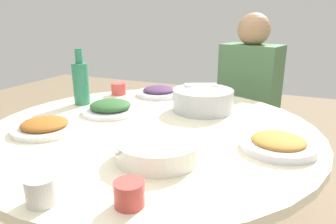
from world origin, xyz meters
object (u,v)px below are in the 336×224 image
at_px(round_dining_table, 152,161).
at_px(stool_for_diner_left, 243,166).
at_px(dish_stirfry, 45,126).
at_px(dish_tofu_braise, 278,143).
at_px(rice_bowl, 203,100).
at_px(diner_left, 249,88).
at_px(tea_cup_far, 119,89).
at_px(soup_bowl, 158,150).
at_px(green_bottle, 81,82).
at_px(tea_cup_side, 43,191).
at_px(dish_eggplant, 159,92).
at_px(dish_greens, 110,108).
at_px(tea_cup_near, 129,194).

xyz_separation_m(round_dining_table, stool_for_diner_left, (-0.22, -0.90, -0.40)).
height_order(dish_stirfry, dish_tofu_braise, same).
bearing_deg(dish_stirfry, rice_bowl, -133.19).
xyz_separation_m(round_dining_table, diner_left, (-0.22, -0.90, 0.13)).
distance_m(dish_tofu_braise, tea_cup_far, 0.96).
height_order(soup_bowl, tea_cup_far, tea_cup_far).
height_order(dish_stirfry, green_bottle, green_bottle).
xyz_separation_m(dish_stirfry, tea_cup_side, (-0.35, 0.36, 0.01)).
bearing_deg(soup_bowl, round_dining_table, -59.56).
height_order(dish_eggplant, tea_cup_far, tea_cup_far).
distance_m(rice_bowl, stool_for_diner_left, 0.87).
height_order(dish_greens, green_bottle, green_bottle).
bearing_deg(tea_cup_near, tea_cup_far, -56.60).
height_order(soup_bowl, dish_eggplant, soup_bowl).
bearing_deg(dish_eggplant, diner_left, -132.32).
height_order(dish_tofu_braise, tea_cup_side, tea_cup_side).
height_order(dish_tofu_braise, tea_cup_near, tea_cup_near).
distance_m(dish_greens, dish_stirfry, 0.31).
bearing_deg(dish_stirfry, tea_cup_side, 133.81).
relative_size(dish_greens, tea_cup_far, 3.18).
bearing_deg(tea_cup_far, diner_left, -140.02).
distance_m(round_dining_table, tea_cup_near, 0.56).
bearing_deg(dish_greens, dish_tofu_braise, 170.71).
bearing_deg(round_dining_table, tea_cup_side, 90.48).
relative_size(rice_bowl, tea_cup_side, 3.69).
bearing_deg(tea_cup_side, rice_bowl, -97.52).
bearing_deg(tea_cup_side, round_dining_table, -89.52).
distance_m(rice_bowl, soup_bowl, 0.53).
height_order(dish_greens, stool_for_diner_left, dish_greens).
relative_size(soup_bowl, tea_cup_side, 3.47).
height_order(green_bottle, diner_left, diner_left).
height_order(rice_bowl, green_bottle, green_bottle).
distance_m(soup_bowl, dish_greens, 0.51).
distance_m(dish_eggplant, diner_left, 0.60).
distance_m(green_bottle, diner_left, 1.01).
height_order(round_dining_table, dish_greens, dish_greens).
xyz_separation_m(dish_greens, dish_eggplant, (-0.06, -0.37, -0.00)).
xyz_separation_m(soup_bowl, dish_greens, (0.39, -0.33, -0.01)).
height_order(soup_bowl, stool_for_diner_left, soup_bowl).
distance_m(tea_cup_near, tea_cup_side, 0.20).
height_order(soup_bowl, green_bottle, green_bottle).
distance_m(round_dining_table, dish_tofu_braise, 0.50).
bearing_deg(diner_left, dish_eggplant, 47.68).
relative_size(soup_bowl, green_bottle, 0.96).
xyz_separation_m(soup_bowl, tea_cup_side, (0.14, 0.32, 0.00)).
relative_size(dish_greens, dish_stirfry, 1.04).
distance_m(rice_bowl, dish_eggplant, 0.35).
bearing_deg(rice_bowl, dish_tofu_braise, 138.53).
xyz_separation_m(tea_cup_side, diner_left, (-0.22, -1.47, -0.05)).
bearing_deg(round_dining_table, dish_greens, -19.52).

